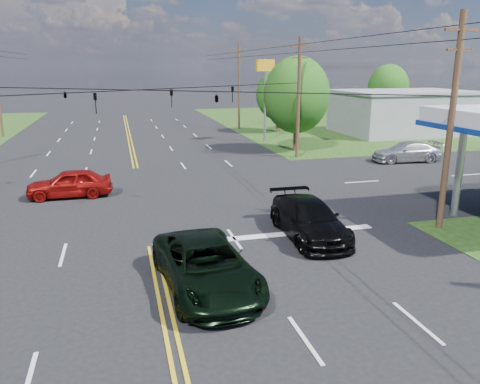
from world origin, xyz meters
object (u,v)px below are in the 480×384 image
object	(u,v)px
pole_ne	(299,97)
tree_far_r	(388,88)
retail_ne	(404,113)
suv_black	(309,219)
pole_se	(451,121)
tree_right_b	(278,95)
pole_right_far	(239,85)
pickup_dkgreen	(206,266)
tree_right_a	(297,95)

from	to	relation	value
pole_ne	tree_far_r	bearing A→B (deg)	45.00
retail_ne	suv_black	world-z (taller)	retail_ne
tree_far_r	pole_se	bearing A→B (deg)	-118.30
tree_far_r	tree_right_b	bearing A→B (deg)	-161.08
pole_right_far	pickup_dkgreen	size ratio (longest dim) A/B	1.69
pole_ne	tree_far_r	xyz separation A→B (m)	(21.00, 21.00, -0.37)
tree_right_a	suv_black	size ratio (longest dim) A/B	1.46
retail_ne	pole_se	xyz separation A→B (m)	(-17.00, -29.00, 2.72)
pickup_dkgreen	retail_ne	bearing A→B (deg)	43.36
pole_right_far	suv_black	distance (m)	37.29
tree_right_a	tree_far_r	bearing A→B (deg)	41.99
pickup_dkgreen	suv_black	world-z (taller)	pickup_dkgreen
tree_right_b	pickup_dkgreen	size ratio (longest dim) A/B	1.19
pole_se	retail_ne	bearing A→B (deg)	59.62
tree_far_r	retail_ne	bearing A→B (deg)	-111.80
suv_black	tree_right_a	bearing A→B (deg)	71.52
tree_far_r	suv_black	bearing A→B (deg)	-125.31
tree_right_a	tree_far_r	size ratio (longest dim) A/B	1.07
retail_ne	suv_black	xyz separation A→B (m)	(-23.27, -28.50, -1.39)
tree_far_r	tree_right_a	bearing A→B (deg)	-138.01
tree_far_r	suv_black	size ratio (longest dim) A/B	1.37
tree_far_r	pole_ne	bearing A→B (deg)	-135.00
pole_se	pole_ne	xyz separation A→B (m)	(0.00, 18.00, 0.00)
retail_ne	tree_right_b	size ratio (longest dim) A/B	1.98
retail_ne	tree_right_b	bearing A→B (deg)	163.50
pickup_dkgreen	suv_black	size ratio (longest dim) A/B	1.06
pole_se	tree_right_b	size ratio (longest dim) A/B	1.34
pole_se	suv_black	bearing A→B (deg)	175.44
pole_right_far	tree_right_b	size ratio (longest dim) A/B	1.41
tree_right_a	pole_right_far	bearing A→B (deg)	93.58
suv_black	tree_far_r	bearing A→B (deg)	55.74
pole_right_far	tree_right_a	bearing A→B (deg)	-86.42
pole_se	tree_far_r	distance (m)	44.30
pole_se	pole_right_far	world-z (taller)	pole_right_far
pole_ne	suv_black	distance (m)	19.04
pole_right_far	pickup_dkgreen	distance (m)	42.13
pole_se	pole_ne	distance (m)	18.00
tree_far_r	pickup_dkgreen	bearing A→B (deg)	-127.57
pole_right_far	tree_far_r	bearing A→B (deg)	5.44
pole_se	tree_right_a	world-z (taller)	pole_se
pole_se	pickup_dkgreen	bearing A→B (deg)	-164.08
pole_right_far	tree_right_a	size ratio (longest dim) A/B	1.22
tree_right_a	pickup_dkgreen	distance (m)	27.63
pole_ne	suv_black	world-z (taller)	pole_ne
tree_right_b	suv_black	distance (m)	34.11
retail_ne	pole_ne	xyz separation A→B (m)	(-17.00, -11.00, 2.72)
tree_right_b	tree_far_r	world-z (taller)	tree_far_r
tree_right_a	pickup_dkgreen	size ratio (longest dim) A/B	1.38
pole_ne	pickup_dkgreen	xyz separation A→B (m)	(-11.53, -21.29, -4.09)
pole_right_far	suv_black	world-z (taller)	pole_right_far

